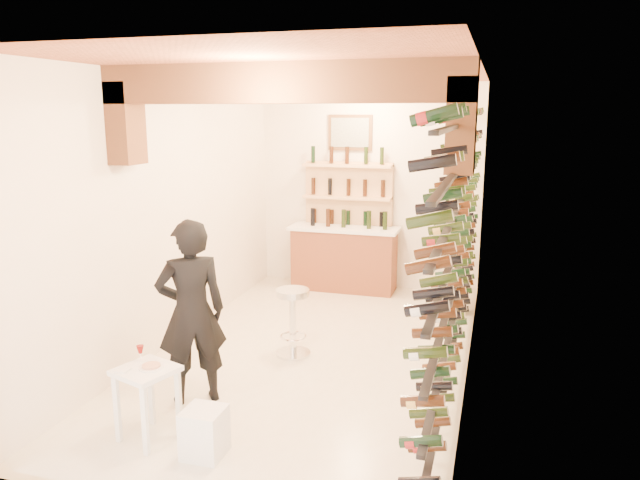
# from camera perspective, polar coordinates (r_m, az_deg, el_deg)

# --- Properties ---
(ground) EXTENTS (6.00, 6.00, 0.00)m
(ground) POSITION_cam_1_polar(r_m,az_deg,el_deg) (7.12, -0.70, -10.78)
(ground) COLOR beige
(ground) RESTS_ON ground
(room_shell) EXTENTS (3.52, 6.02, 3.21)m
(room_shell) POSITION_cam_1_polar(r_m,az_deg,el_deg) (6.33, -1.45, 7.42)
(room_shell) COLOR #F0E3D0
(room_shell) RESTS_ON ground
(wine_rack) EXTENTS (0.32, 5.70, 2.56)m
(wine_rack) POSITION_cam_1_polar(r_m,az_deg,el_deg) (6.39, 12.49, 0.82)
(wine_rack) COLOR black
(wine_rack) RESTS_ON ground
(back_counter) EXTENTS (1.70, 0.62, 1.29)m
(back_counter) POSITION_cam_1_polar(r_m,az_deg,el_deg) (9.46, 2.30, -1.58)
(back_counter) COLOR brown
(back_counter) RESTS_ON ground
(back_shelving) EXTENTS (1.40, 0.31, 2.73)m
(back_shelving) POSITION_cam_1_polar(r_m,az_deg,el_deg) (9.56, 2.69, 2.45)
(back_shelving) COLOR #DFAF7D
(back_shelving) RESTS_ON ground
(tasting_table) EXTENTS (0.57, 0.57, 0.79)m
(tasting_table) POSITION_cam_1_polar(r_m,az_deg,el_deg) (5.42, -16.16, -12.75)
(tasting_table) COLOR white
(tasting_table) RESTS_ON ground
(white_stool) EXTENTS (0.32, 0.32, 0.40)m
(white_stool) POSITION_cam_1_polar(r_m,az_deg,el_deg) (5.23, -10.93, -17.51)
(white_stool) COLOR white
(white_stool) RESTS_ON ground
(person) EXTENTS (0.79, 0.74, 1.80)m
(person) POSITION_cam_1_polar(r_m,az_deg,el_deg) (5.86, -12.13, -6.74)
(person) COLOR black
(person) RESTS_ON ground
(chrome_barstool) EXTENTS (0.41, 0.41, 0.79)m
(chrome_barstool) POSITION_cam_1_polar(r_m,az_deg,el_deg) (6.95, -2.61, -7.35)
(chrome_barstool) COLOR silver
(chrome_barstool) RESTS_ON ground
(crate_lower) EXTENTS (0.47, 0.34, 0.27)m
(crate_lower) POSITION_cam_1_polar(r_m,az_deg,el_deg) (8.69, 12.19, -5.83)
(crate_lower) COLOR tan
(crate_lower) RESTS_ON ground
(crate_upper) EXTENTS (0.49, 0.38, 0.26)m
(crate_upper) POSITION_cam_1_polar(r_m,az_deg,el_deg) (8.61, 12.26, -4.17)
(crate_upper) COLOR tan
(crate_upper) RESTS_ON crate_lower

